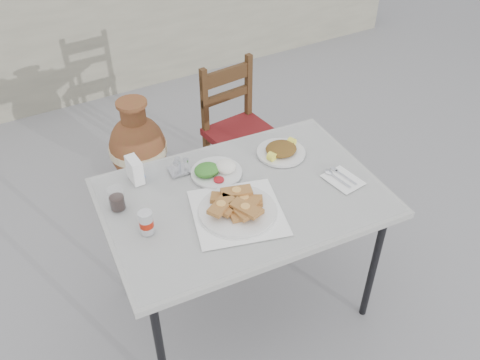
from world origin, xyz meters
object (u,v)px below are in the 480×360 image
soda_can (146,222)px  chair (239,131)px  pide_plate (237,207)px  cola_glass (117,200)px  salad_chopped_plate (281,150)px  terracotta_urn (138,149)px  napkin_holder (135,170)px  cafe_table (243,203)px  salad_rice_plate (216,170)px  condiment_caddy (180,167)px

soda_can → chair: (0.92, 0.85, -0.35)m
pide_plate → cola_glass: (-0.43, 0.28, 0.01)m
salad_chopped_plate → cola_glass: cola_glass is taller
terracotta_urn → napkin_holder: bearing=-108.0°
pide_plate → cafe_table: bearing=48.6°
cafe_table → napkin_holder: (-0.37, 0.33, 0.11)m
cafe_table → pide_plate: bearing=-131.4°
salad_rice_plate → condiment_caddy: condiment_caddy is taller
napkin_holder → terracotta_urn: napkin_holder is taller
chair → terracotta_urn: bearing=143.4°
cafe_table → cola_glass: (-0.51, 0.19, 0.10)m
cafe_table → chair: bearing=61.3°
salad_chopped_plate → napkin_holder: (-0.69, 0.16, 0.04)m
condiment_caddy → chair: 0.90m
cola_glass → condiment_caddy: size_ratio=0.94×
pide_plate → napkin_holder: 0.51m
soda_can → napkin_holder: (0.08, 0.34, 0.01)m
cafe_table → soda_can: size_ratio=12.34×
condiment_caddy → terracotta_urn: condiment_caddy is taller
cola_glass → terracotta_urn: (0.41, 0.99, -0.49)m
cafe_table → salad_rice_plate: (-0.04, 0.19, 0.07)m
salad_rice_plate → terracotta_urn: bearing=93.6°
pide_plate → soda_can: 0.38m
chair → pide_plate: bearing=-125.9°
cafe_table → terracotta_urn: size_ratio=1.98×
cafe_table → salad_rice_plate: bearing=100.9°
condiment_caddy → chair: size_ratio=0.12×
pide_plate → chair: size_ratio=0.53×
salad_rice_plate → napkin_holder: bearing=157.4°
salad_rice_plate → soda_can: size_ratio=2.29×
cola_glass → terracotta_urn: 1.18m
napkin_holder → chair: (0.83, 0.51, -0.36)m
soda_can → condiment_caddy: 0.41m
cola_glass → condiment_caddy: 0.35m
cafe_table → soda_can: soda_can is taller
cafe_table → salad_chopped_plate: size_ratio=5.41×
cafe_table → terracotta_urn: cafe_table is taller
pide_plate → soda_can: size_ratio=4.43×
terracotta_urn → condiment_caddy: bearing=-94.8°
cafe_table → condiment_caddy: condiment_caddy is taller
napkin_holder → condiment_caddy: bearing=-13.6°
condiment_caddy → salad_chopped_plate: bearing=-13.4°
salad_rice_plate → soda_can: soda_can is taller
soda_can → salad_chopped_plate: bearing=13.4°
cafe_table → chair: size_ratio=1.49×
cafe_table → napkin_holder: napkin_holder is taller
pide_plate → napkin_holder: napkin_holder is taller
condiment_caddy → chair: (0.63, 0.55, -0.32)m
soda_can → salad_rice_plate: bearing=25.5°
soda_can → chair: 1.30m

